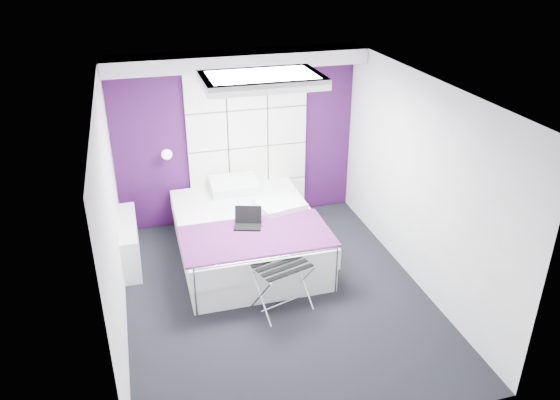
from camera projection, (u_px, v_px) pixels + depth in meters
name	position (u px, v px, depth m)	size (l,w,h in m)	color
floor	(277.00, 295.00, 6.75)	(4.40, 4.40, 0.00)	black
ceiling	(276.00, 88.00, 5.61)	(4.40, 4.40, 0.00)	white
wall_back	(237.00, 138.00, 8.08)	(3.60, 3.60, 0.00)	silver
wall_left	(112.00, 222.00, 5.74)	(4.40, 4.40, 0.00)	silver
wall_right	(419.00, 183.00, 6.62)	(4.40, 4.40, 0.00)	silver
accent_wall	(237.00, 138.00, 8.07)	(3.58, 0.02, 2.58)	#330D3C
soffit	(238.00, 60.00, 7.34)	(3.58, 0.50, 0.20)	white
headboard	(248.00, 147.00, 8.12)	(1.80, 0.08, 2.30)	white
skylight	(262.00, 79.00, 6.15)	(1.36, 0.86, 0.12)	white
wall_lamp	(167.00, 153.00, 7.74)	(0.15, 0.15, 0.15)	white
radiator	(130.00, 242.00, 7.33)	(0.22, 1.20, 0.60)	white
bed	(247.00, 234.00, 7.44)	(1.88, 2.28, 0.79)	white
nightstand	(201.00, 195.00, 8.12)	(0.43, 0.34, 0.05)	white
luggage_rack	(282.00, 287.00, 6.39)	(0.61, 0.45, 0.60)	silver
laptop	(247.00, 221.00, 7.01)	(0.34, 0.25, 0.25)	black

